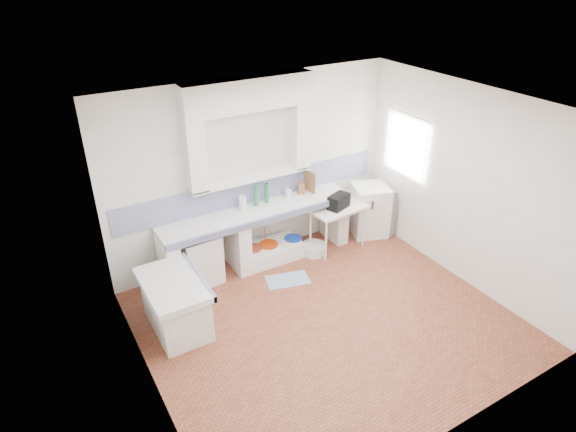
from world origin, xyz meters
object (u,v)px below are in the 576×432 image
fridge (369,210)px  stove (199,258)px  sink (271,252)px  side_table (337,228)px

fridge → stove: bearing=-164.1°
sink → side_table: side_table is taller
sink → fridge: (1.81, -0.13, 0.32)m
stove → side_table: size_ratio=0.87×
stove → sink: size_ratio=0.83×
stove → sink: (1.16, -0.02, -0.27)m
stove → fridge: (2.97, -0.16, 0.05)m
sink → stove: bearing=179.7°
sink → side_table: size_ratio=1.05×
stove → fridge: bearing=-6.1°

